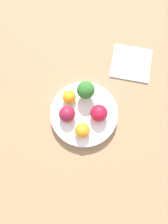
{
  "coord_description": "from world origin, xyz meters",
  "views": [
    {
      "loc": [
        -0.19,
        -0.08,
        0.75
      ],
      "look_at": [
        0.0,
        0.0,
        0.06
      ],
      "focal_mm": 35.0,
      "sensor_mm": 36.0,
      "label": 1
    }
  ],
  "objects_px": {
    "apple_green": "(99,113)",
    "orange_front": "(69,97)",
    "apple_red": "(67,114)",
    "bowl": "(84,114)",
    "broccoli": "(86,90)",
    "napkin": "(131,63)",
    "orange_back": "(82,130)"
  },
  "relations": [
    {
      "from": "apple_green",
      "to": "orange_back",
      "type": "distance_m",
      "value": 0.08
    },
    {
      "from": "orange_front",
      "to": "apple_green",
      "type": "bearing_deg",
      "value": -96.95
    },
    {
      "from": "broccoli",
      "to": "bowl",
      "type": "bearing_deg",
      "value": -161.28
    },
    {
      "from": "orange_back",
      "to": "bowl",
      "type": "bearing_deg",
      "value": 18.97
    },
    {
      "from": "broccoli",
      "to": "apple_red",
      "type": "bearing_deg",
      "value": 164.99
    },
    {
      "from": "broccoli",
      "to": "orange_back",
      "type": "bearing_deg",
      "value": -161.16
    },
    {
      "from": "broccoli",
      "to": "napkin",
      "type": "bearing_deg",
      "value": -27.67
    },
    {
      "from": "broccoli",
      "to": "apple_green",
      "type": "distance_m",
      "value": 0.09
    },
    {
      "from": "apple_green",
      "to": "napkin",
      "type": "bearing_deg",
      "value": -7.73
    },
    {
      "from": "apple_green",
      "to": "orange_front",
      "type": "height_order",
      "value": "apple_green"
    },
    {
      "from": "apple_red",
      "to": "orange_front",
      "type": "height_order",
      "value": "apple_red"
    },
    {
      "from": "apple_green",
      "to": "napkin",
      "type": "relative_size",
      "value": 0.34
    },
    {
      "from": "apple_red",
      "to": "bowl",
      "type": "bearing_deg",
      "value": -54.36
    },
    {
      "from": "apple_green",
      "to": "orange_back",
      "type": "xyz_separation_m",
      "value": [
        -0.07,
        0.03,
        -0.0
      ]
    },
    {
      "from": "broccoli",
      "to": "apple_red",
      "type": "height_order",
      "value": "broccoli"
    },
    {
      "from": "napkin",
      "to": "bowl",
      "type": "bearing_deg",
      "value": 162.38
    },
    {
      "from": "bowl",
      "to": "broccoli",
      "type": "height_order",
      "value": "broccoli"
    },
    {
      "from": "apple_red",
      "to": "orange_front",
      "type": "distance_m",
      "value": 0.06
    },
    {
      "from": "orange_front",
      "to": "napkin",
      "type": "relative_size",
      "value": 0.27
    },
    {
      "from": "broccoli",
      "to": "napkin",
      "type": "distance_m",
      "value": 0.23
    },
    {
      "from": "apple_red",
      "to": "orange_back",
      "type": "xyz_separation_m",
      "value": [
        -0.03,
        -0.07,
        -0.0
      ]
    },
    {
      "from": "orange_back",
      "to": "napkin",
      "type": "bearing_deg",
      "value": -10.63
    },
    {
      "from": "bowl",
      "to": "apple_green",
      "type": "distance_m",
      "value": 0.06
    },
    {
      "from": "bowl",
      "to": "broccoli",
      "type": "distance_m",
      "value": 0.09
    },
    {
      "from": "orange_back",
      "to": "apple_green",
      "type": "bearing_deg",
      "value": -19.8
    },
    {
      "from": "apple_green",
      "to": "orange_back",
      "type": "relative_size",
      "value": 1.18
    },
    {
      "from": "apple_green",
      "to": "broccoli",
      "type": "bearing_deg",
      "value": 53.93
    },
    {
      "from": "bowl",
      "to": "broccoli",
      "type": "xyz_separation_m",
      "value": [
        0.06,
        0.02,
        0.06
      ]
    },
    {
      "from": "orange_front",
      "to": "bowl",
      "type": "bearing_deg",
      "value": -110.82
    },
    {
      "from": "apple_green",
      "to": "napkin",
      "type": "distance_m",
      "value": 0.25
    },
    {
      "from": "napkin",
      "to": "orange_back",
      "type": "bearing_deg",
      "value": 169.37
    },
    {
      "from": "bowl",
      "to": "broccoli",
      "type": "relative_size",
      "value": 3.0
    }
  ]
}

